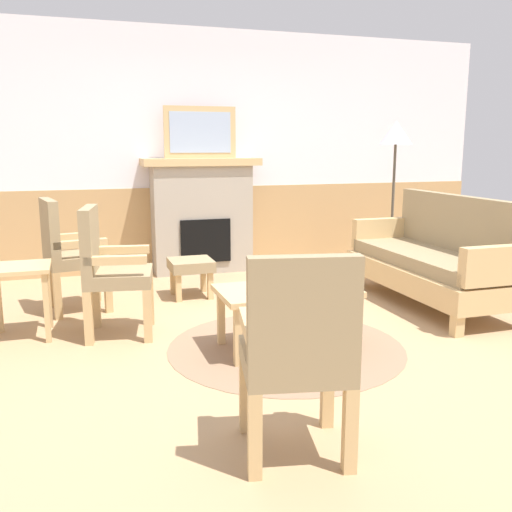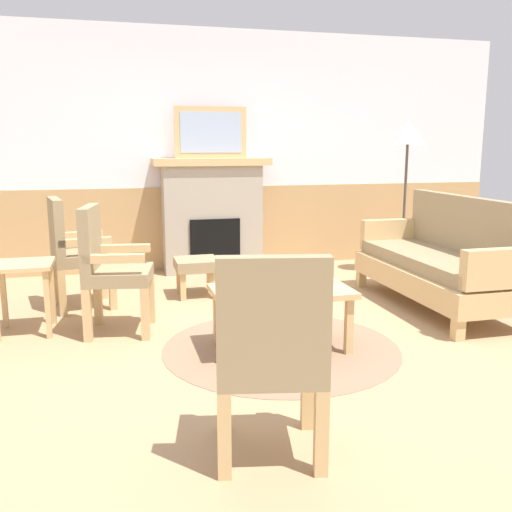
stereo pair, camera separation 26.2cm
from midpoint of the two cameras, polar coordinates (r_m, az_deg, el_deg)
ground_plane at (r=4.35m, az=-0.31°, el=-7.99°), size 14.00×14.00×0.00m
wall_back at (r=6.63m, az=-7.22°, el=10.07°), size 7.20×0.14×2.70m
fireplace at (r=6.43m, az=-6.66°, el=4.17°), size 1.30×0.44×1.28m
framed_picture at (r=6.39m, az=-6.85°, el=12.27°), size 0.80×0.04×0.56m
couch at (r=5.30m, az=16.05°, el=-0.48°), size 0.70×1.80×0.98m
coffee_table at (r=3.98m, az=1.20°, el=-4.01°), size 0.96×0.56×0.44m
round_rug at (r=4.10m, az=1.18°, el=-9.18°), size 1.69×1.69×0.01m
book_on_table at (r=3.99m, az=3.50°, el=-2.95°), size 0.25×0.23×0.03m
footstool at (r=5.41m, az=-7.96°, el=-1.15°), size 0.40×0.40×0.36m
armchair_near_fireplace at (r=4.40m, az=-16.28°, el=-0.94°), size 0.55×0.55×0.98m
armchair_by_window_left at (r=5.15m, az=-19.91°, el=0.56°), size 0.56×0.56×0.98m
armchair_front_left at (r=2.55m, az=1.29°, el=-9.23°), size 0.56×0.56×0.98m
side_table at (r=4.59m, az=-24.21°, el=-2.32°), size 0.44×0.44×0.55m
floor_lamp_by_couch at (r=6.45m, az=12.75°, el=11.10°), size 0.36×0.36×1.68m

